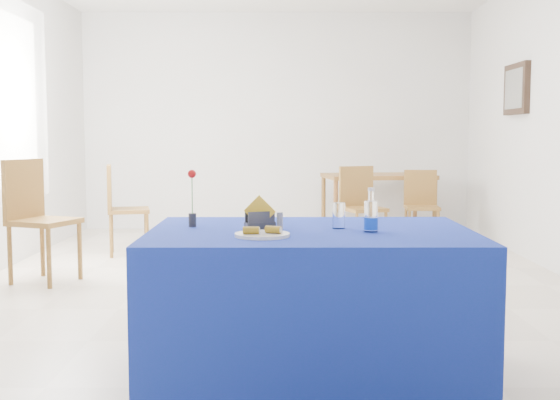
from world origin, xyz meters
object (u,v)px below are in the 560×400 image
object	(u,v)px
water_bottle	(371,217)
chair_bg_left	(360,202)
oak_table	(378,180)
chair_win_a	(35,211)
chair_bg_right	(421,201)
plate	(262,235)
blue_table	(311,305)
chair_win_b	(120,203)

from	to	relation	value
water_bottle	chair_bg_left	size ratio (longest dim) A/B	0.24
oak_table	chair_win_a	bearing A→B (deg)	-140.39
oak_table	chair_bg_right	size ratio (longest dim) A/B	1.64
oak_table	chair_bg_left	distance (m)	1.08
plate	chair_win_a	world-z (taller)	chair_win_a
blue_table	chair_bg_right	world-z (taller)	chair_bg_right
chair_bg_right	water_bottle	bearing A→B (deg)	-101.03
plate	chair_win_a	distance (m)	3.27
chair_win_a	chair_win_b	distance (m)	1.38
blue_table	oak_table	world-z (taller)	blue_table
chair_win_a	chair_bg_left	bearing A→B (deg)	-38.91
chair_win_a	chair_bg_right	bearing A→B (deg)	-38.54
plate	chair_bg_right	xyz separation A→B (m)	(1.70, 4.73, -0.29)
chair_bg_right	chair_win_a	distance (m)	4.24
plate	blue_table	world-z (taller)	plate
oak_table	chair_win_a	distance (m)	4.21
water_bottle	chair_bg_left	xyz separation A→B (m)	(0.43, 4.11, -0.31)
oak_table	chair_bg_right	distance (m)	0.73
plate	oak_table	bearing A→B (deg)	76.39
chair_bg_right	chair_win_b	size ratio (longest dim) A/B	0.90
plate	chair_bg_left	distance (m)	4.39
plate	chair_bg_right	bearing A→B (deg)	70.22
blue_table	water_bottle	world-z (taller)	water_bottle
chair_bg_left	oak_table	bearing A→B (deg)	51.10
blue_table	oak_table	size ratio (longest dim) A/B	1.17
water_bottle	oak_table	world-z (taller)	water_bottle
chair_bg_right	chair_bg_left	bearing A→B (deg)	-145.07
chair_bg_right	oak_table	bearing A→B (deg)	130.32
chair_bg_right	chair_win_b	world-z (taller)	chair_win_b
chair_bg_left	chair_win_a	xyz separation A→B (m)	(-2.92, -1.67, 0.08)
plate	chair_win_b	world-z (taller)	chair_win_b
blue_table	chair_bg_left	world-z (taller)	chair_bg_left
chair_win_b	water_bottle	bearing A→B (deg)	-163.69
chair_bg_left	chair_win_b	xyz separation A→B (m)	(-2.50, -0.36, 0.02)
chair_bg_left	chair_win_b	size ratio (longest dim) A/B	0.97
plate	chair_win_a	bearing A→B (deg)	127.01
blue_table	water_bottle	size ratio (longest dim) A/B	7.44
plate	chair_win_a	size ratio (longest dim) A/B	0.25
water_bottle	oak_table	xyz separation A→B (m)	(0.76, 5.13, -0.15)
water_bottle	chair_win_a	size ratio (longest dim) A/B	0.21
plate	oak_table	distance (m)	5.45
oak_table	chair_win_a	world-z (taller)	chair_win_a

